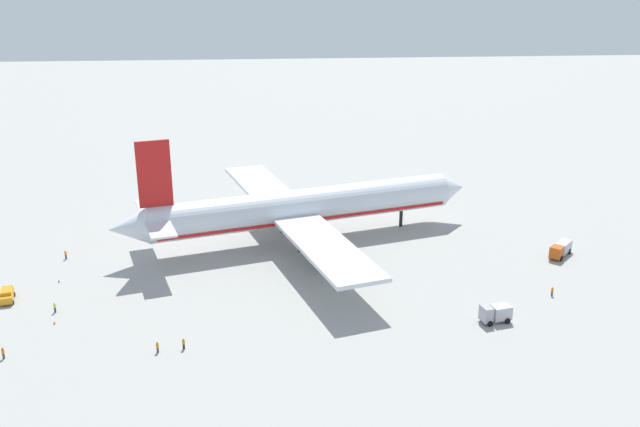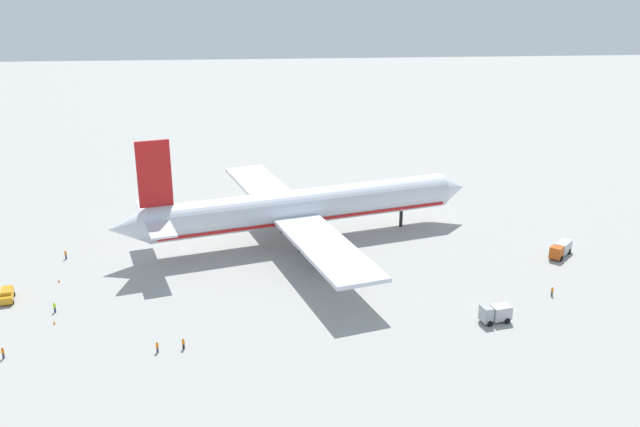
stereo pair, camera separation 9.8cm
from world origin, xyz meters
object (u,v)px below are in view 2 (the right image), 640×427
object	(u,v)px
service_truck_1	(561,249)
traffic_cone_0	(59,281)
service_truck_0	(495,313)
ground_worker_0	(66,255)
service_van	(7,295)
airliner	(299,208)
ground_worker_1	(157,347)
ground_worker_3	(183,344)
ground_worker_4	(55,307)
ground_worker_2	(3,353)
ground_worker_5	(552,291)
traffic_cone_1	(54,322)

from	to	relation	value
service_truck_1	traffic_cone_0	size ratio (longest dim) A/B	11.38
service_truck_0	ground_worker_0	bearing A→B (deg)	156.63
service_van	traffic_cone_0	distance (m)	9.07
airliner	service_truck_0	size ratio (longest dim) A/B	14.49
service_truck_0	ground_worker_1	xyz separation A→B (m)	(-49.85, -4.47, -0.68)
ground_worker_0	ground_worker_3	size ratio (longest dim) A/B	1.04
ground_worker_3	ground_worker_4	xyz separation A→B (m)	(-21.07, 13.02, 0.06)
service_truck_0	airliner	bearing A→B (deg)	127.24
service_truck_1	traffic_cone_0	xyz separation A→B (m)	(-90.29, -3.55, -1.16)
ground_worker_3	ground_worker_2	bearing A→B (deg)	-179.19
airliner	ground_worker_0	bearing A→B (deg)	-172.87
airliner	ground_worker_0	distance (m)	44.35
ground_worker_5	traffic_cone_0	bearing A→B (deg)	171.28
airliner	ground_worker_4	size ratio (longest dim) A/B	41.18
airliner	traffic_cone_0	bearing A→B (deg)	-159.48
ground_worker_4	traffic_cone_0	world-z (taller)	ground_worker_4
service_truck_1	ground_worker_5	bearing A→B (deg)	-117.36
ground_worker_2	ground_worker_5	distance (m)	83.82
service_truck_0	ground_worker_4	world-z (taller)	service_truck_0
ground_worker_2	ground_worker_3	distance (m)	24.43
ground_worker_1	traffic_cone_1	bearing A→B (deg)	149.85
ground_worker_0	traffic_cone_1	xyz separation A→B (m)	(4.64, -25.54, -0.59)
ground_worker_5	traffic_cone_1	size ratio (longest dim) A/B	2.93
ground_worker_3	traffic_cone_0	xyz separation A→B (m)	(-23.42, 24.27, -0.55)
airliner	service_truck_0	bearing A→B (deg)	-52.76
service_truck_0	service_truck_1	bearing A→B (deg)	49.33
airliner	ground_worker_1	size ratio (longest dim) A/B	44.16
ground_worker_2	ground_worker_4	distance (m)	13.78
ground_worker_0	airliner	bearing A→B (deg)	7.13
ground_worker_5	ground_worker_3	bearing A→B (deg)	-168.69
ground_worker_4	traffic_cone_1	distance (m)	4.09
traffic_cone_0	ground_worker_5	bearing A→B (deg)	-8.72
ground_worker_1	airliner	bearing A→B (deg)	61.20
ground_worker_1	ground_worker_5	xyz separation A→B (m)	(62.07, 12.28, -0.01)
service_truck_0	ground_worker_3	world-z (taller)	service_truck_0
ground_worker_3	service_truck_1	bearing A→B (deg)	22.59
airliner	traffic_cone_1	xyz separation A→B (m)	(-38.97, -30.99, -6.53)
service_truck_1	ground_worker_0	world-z (taller)	service_truck_1
traffic_cone_0	ground_worker_3	bearing A→B (deg)	-46.02
ground_worker_1	ground_worker_3	distance (m)	3.59
airliner	traffic_cone_0	world-z (taller)	airliner
ground_worker_3	traffic_cone_1	bearing A→B (deg)	155.77
service_van	ground_worker_3	bearing A→B (deg)	-30.94
service_van	ground_worker_3	xyz separation A→B (m)	(29.81, -17.87, -0.20)
ground_worker_5	traffic_cone_1	bearing A→B (deg)	-178.09
ground_worker_1	traffic_cone_1	distance (m)	19.23
service_van	traffic_cone_0	bearing A→B (deg)	45.01
service_truck_1	ground_worker_2	bearing A→B (deg)	-162.85
service_van	ground_worker_5	bearing A→B (deg)	-4.00
ground_worker_0	ground_worker_1	distance (m)	41.12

